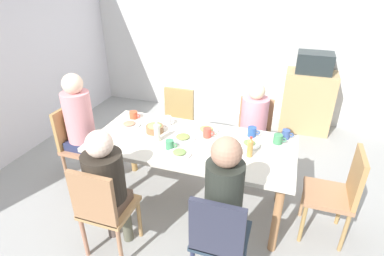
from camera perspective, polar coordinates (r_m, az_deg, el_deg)
name	(u,v)px	position (r m, az deg, el deg)	size (l,w,h in m)	color
ground_plane	(192,203)	(3.35, 0.00, -13.71)	(5.85, 5.85, 0.00)	#989A97
wall_back	(242,34)	(4.97, 9.34, 16.78)	(5.12, 0.12, 2.60)	silver
dining_table	(192,149)	(2.95, 0.00, -4.01)	(1.92, 0.89, 0.75)	beige
chair_0	(253,132)	(3.65, 11.32, -0.77)	(0.40, 0.40, 0.90)	#B47754
person_0	(253,122)	(3.49, 11.36, 1.02)	(0.30, 0.30, 1.14)	brown
chair_1	(339,191)	(2.98, 25.66, -10.44)	(0.40, 0.40, 0.90)	#A87752
chair_2	(219,237)	(2.34, 5.06, -19.46)	(0.40, 0.40, 0.90)	#293949
person_2	(224,202)	(2.23, 5.91, -13.57)	(0.30, 0.30, 1.28)	#45493E
chair_3	(177,121)	(3.85, -2.89, 1.39)	(0.40, 0.40, 0.90)	tan
chair_4	(103,207)	(2.64, -16.21, -13.94)	(0.40, 0.40, 0.90)	tan
person_4	(106,181)	(2.58, -15.69, -9.46)	(0.32, 0.32, 1.16)	brown
chair_5	(77,141)	(3.63, -20.52, -2.28)	(0.40, 0.40, 0.90)	#AC7655
person_5	(80,122)	(3.46, -20.04, 1.14)	(0.30, 0.30, 1.29)	#362F49
plate_0	(206,130)	(3.10, 2.65, -0.33)	(0.25, 0.25, 0.04)	silver
plate_1	(183,138)	(2.95, -1.70, -1.82)	(0.24, 0.24, 0.04)	white
plate_2	(129,124)	(3.27, -11.58, 0.65)	(0.23, 0.23, 0.04)	silver
plate_3	(249,144)	(2.90, 10.59, -2.90)	(0.20, 0.20, 0.04)	white
plate_4	(179,153)	(2.72, -2.35, -4.70)	(0.21, 0.21, 0.04)	silver
bowl_0	(155,128)	(3.09, -6.95, 0.00)	(0.18, 0.18, 0.09)	#906441
bowl_1	(224,160)	(2.58, 6.04, -6.01)	(0.22, 0.22, 0.10)	#4D7D53
cup_0	(207,133)	(2.97, 2.86, -0.89)	(0.11, 0.08, 0.09)	#D44C3D
cup_1	(252,132)	(3.04, 11.12, -0.69)	(0.12, 0.08, 0.10)	#2C539E
cup_2	(286,134)	(3.08, 17.09, -1.12)	(0.11, 0.07, 0.09)	#3C5694
cup_3	(170,145)	(2.79, -4.11, -3.08)	(0.11, 0.07, 0.09)	#418D60
cup_4	(168,121)	(3.21, -4.56, 1.35)	(0.12, 0.08, 0.09)	white
cup_5	(234,150)	(2.73, 7.90, -4.11)	(0.11, 0.07, 0.08)	white
cup_6	(134,115)	(3.40, -10.79, 2.39)	(0.12, 0.09, 0.08)	#D25633
cup_7	(278,139)	(2.98, 15.72, -1.99)	(0.12, 0.08, 0.09)	#428858
bottle_0	(250,147)	(2.70, 10.77, -3.55)	(0.05, 0.05, 0.19)	#C69147
bottle_1	(157,132)	(2.90, -6.52, -0.69)	(0.06, 0.06, 0.21)	silver
side_cabinet	(307,102)	(4.86, 20.63, 4.59)	(0.70, 0.44, 0.90)	tan
microwave	(315,63)	(4.68, 21.84, 11.23)	(0.48, 0.36, 0.28)	#252E2F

